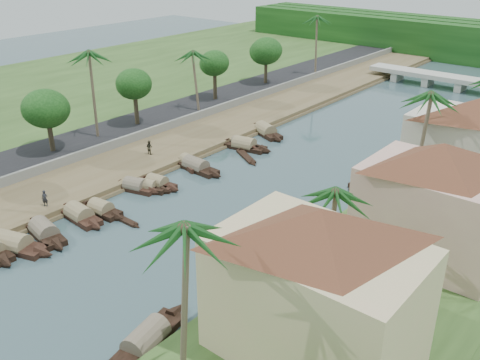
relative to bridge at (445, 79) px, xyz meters
The scene contains 39 objects.
ground 72.02m from the bridge, 90.00° to the right, with size 220.00×220.00×0.00m, color #395056.
left_bank 54.42m from the bridge, 107.10° to the right, with size 10.00×180.00×0.80m, color brown.
right_bank 55.37m from the bridge, 69.93° to the right, with size 16.00×180.00×1.20m, color #2C451B.
road 57.49m from the bridge, 115.23° to the right, with size 8.00×180.00×1.40m, color black.
retaining_wall 55.79m from the bridge, 111.23° to the right, with size 0.40×180.00×1.10m, color slate.
far_left_fill 72.84m from the bridge, 134.44° to the right, with size 45.00×220.00×1.35m, color #2C451B.
bridge is the anchor object (origin of this frame).
building_near 76.54m from the bridge, 75.61° to the right, with size 14.85×14.85×10.20m.
building_mid 61.51m from the bridge, 70.98° to the right, with size 14.11×14.11×9.70m.
building_far 48.15m from the bridge, 66.65° to the right, with size 15.59×15.59×10.20m.
sampan_2 79.22m from the bridge, 96.52° to the right, with size 9.11×4.49×2.35m.
sampan_3 76.20m from the bridge, 96.67° to the right, with size 8.46×3.08×2.23m.
sampan_4 72.28m from the bridge, 97.26° to the right, with size 7.84×2.25×2.21m.
sampan_5 70.17m from the bridge, 96.89° to the right, with size 6.47×2.12×2.06m.
sampan_6 64.73m from the bridge, 98.86° to the right, with size 6.76×3.17×2.01m.
sampan_7 63.84m from the bridge, 98.10° to the right, with size 6.32×3.31×1.74m.
sampan_8 62.50m from the bridge, 98.04° to the right, with size 6.40×2.30×1.98m.
sampan_9 56.42m from the bridge, 98.92° to the right, with size 8.75×2.19×2.20m.
sampan_10 56.44m from the bridge, 100.38° to the right, with size 6.71×3.59×1.88m.
sampan_11 47.57m from the bridge, 100.55° to the right, with size 8.34×3.20×2.33m.
sampan_12 47.43m from the bridge, 101.51° to the right, with size 7.23×1.94×1.77m.
sampan_13 41.76m from the bridge, 103.78° to the right, with size 8.69×5.02×2.35m.
sampan_14 79.97m from the bridge, 83.25° to the right, with size 3.61×9.50×2.25m.
sampan_15 66.45m from the bridge, 81.38° to the right, with size 3.61×8.32×2.19m.
sampan_16 46.76m from the bridge, 79.13° to the right, with size 2.81×8.27×2.01m.
canoe_1 69.43m from the bridge, 94.31° to the right, with size 4.23×0.71×0.68m.
canoe_2 49.43m from the bridge, 97.70° to the right, with size 5.93×3.88×0.91m.
palm_0 83.30m from the bridge, 79.55° to the right, with size 3.20×3.20×12.60m.
palm_1 69.58m from the bridge, 76.63° to the right, with size 3.20×3.20×9.52m.
palm_2 52.47m from the bridge, 73.06° to the right, with size 3.20×3.20×12.41m.
palm_5 63.80m from the bridge, 112.41° to the right, with size 3.20×3.20×12.44m.
palm_6 47.64m from the bridge, 117.94° to the right, with size 3.20×3.20×10.08m.
palm_8 25.37m from the bridge, 151.44° to the right, with size 3.20×3.20×12.09m.
tree_2 69.33m from the bridge, 110.31° to the right, with size 5.42×5.42×7.49m.
tree_3 57.09m from the bridge, 114.97° to the right, with size 4.79×4.79×7.57m.
tree_4 43.05m from the bridge, 124.18° to the right, with size 4.52×4.52×7.57m.
tree_5 32.94m from the bridge, 137.53° to the right, with size 5.43×5.43×7.81m.
person_near 74.14m from the bridge, 99.81° to the right, with size 0.62×0.40×1.69m, color #23242A.
person_far 59.11m from the bridge, 104.94° to the right, with size 0.84×0.66×1.74m, color #302E21.
Camera 1 is at (32.20, -25.07, 25.15)m, focal length 40.00 mm.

